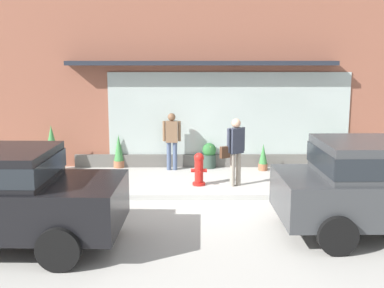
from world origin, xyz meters
The scene contains 11 objects.
ground_plane centered at (0.00, 0.00, 0.00)m, with size 60.00×60.00×0.00m, color #B2AFA8.
curb_strip centered at (0.00, -0.20, 0.06)m, with size 14.00×0.24×0.12m, color #B2B2AD.
storefront centered at (0.01, 3.18, 2.33)m, with size 14.00×0.81×4.76m.
fire_hydrant centered at (-0.11, 0.97, 0.40)m, with size 0.39×0.35×0.80m.
pedestrian_with_handbag centered at (0.75, 0.89, 0.96)m, with size 0.63×0.43×1.65m.
pedestrian_passerby centered at (-0.83, 2.59, 0.93)m, with size 0.50×0.21×1.58m.
potted_plant_corner_tall centered at (1.70, 2.51, 0.35)m, with size 0.26×0.26×0.74m.
potted_plant_by_entrance centered at (0.22, 2.83, 0.37)m, with size 0.39×0.39×0.71m.
potted_plant_doorstep centered at (-2.34, 2.91, 0.45)m, with size 0.31×0.31×0.94m.
potted_plant_low_front centered at (3.95, 2.54, 0.41)m, with size 0.55×0.55×0.81m.
potted_plant_window_right centered at (-4.09, 2.45, 0.61)m, with size 0.43×0.43×1.28m.
Camera 1 is at (-0.39, -10.54, 3.12)m, focal length 45.33 mm.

